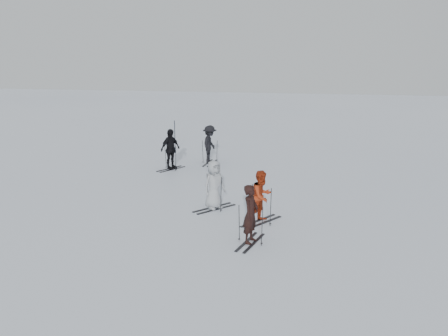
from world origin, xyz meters
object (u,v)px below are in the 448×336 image
(skier_grey, at_px, (214,185))
(skier_near_dark, at_px, (251,215))
(skier_uphill_left, at_px, (170,150))
(skier_uphill_far, at_px, (210,145))
(piste_marker, at_px, (175,137))
(skier_red, at_px, (262,197))

(skier_grey, bearing_deg, skier_near_dark, -108.59)
(skier_grey, relative_size, skier_uphill_left, 0.89)
(skier_uphill_far, relative_size, piste_marker, 1.03)
(skier_red, relative_size, skier_uphill_far, 0.88)
(skier_uphill_left, bearing_deg, skier_grey, -117.52)
(skier_uphill_left, distance_m, piste_marker, 3.97)
(skier_near_dark, distance_m, piste_marker, 13.58)
(skier_near_dark, height_order, piste_marker, piste_marker)
(skier_red, xyz_separation_m, skier_grey, (-1.88, 0.93, 0.01))
(skier_uphill_far, bearing_deg, skier_red, -152.57)
(skier_uphill_left, relative_size, piste_marker, 1.04)
(skier_uphill_far, bearing_deg, skier_uphill_left, 138.60)
(piste_marker, bearing_deg, skier_near_dark, -60.40)
(skier_red, bearing_deg, skier_near_dark, -149.62)
(skier_red, relative_size, skier_uphill_left, 0.87)
(skier_near_dark, relative_size, skier_uphill_far, 0.88)
(skier_uphill_left, bearing_deg, skier_near_dark, -117.78)
(skier_red, xyz_separation_m, skier_uphill_left, (-5.57, 6.22, 0.13))
(skier_red, distance_m, skier_uphill_left, 8.35)
(skier_near_dark, height_order, skier_grey, skier_grey)
(skier_near_dark, xyz_separation_m, skier_grey, (-1.85, 2.72, 0.01))
(skier_uphill_left, bearing_deg, skier_red, -110.59)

